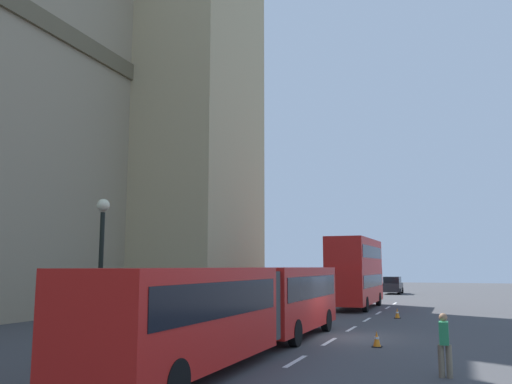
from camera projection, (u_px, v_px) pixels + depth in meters
The scene contains 9 objects.
ground_plane at pixel (338, 337), 21.95m from camera, with size 160.00×160.00×0.00m, color #424244.
lane_centre_marking at pixel (351, 329), 24.77m from camera, with size 39.00×0.16×0.01m.
articulated_bus at pixel (246, 301), 17.98m from camera, with size 16.91×2.54×2.90m.
double_decker_bus at pixel (356, 270), 37.44m from camera, with size 9.41×2.54×4.90m.
sedan_lead at pixel (393, 285), 56.79m from camera, with size 4.40×1.86×1.85m.
traffic_cone_west at pixel (377, 339), 19.20m from camera, with size 0.36×0.36×0.58m.
traffic_cone_middle at pixel (397, 313), 29.85m from camera, with size 0.36×0.36×0.58m.
street_lamp at pixel (101, 263), 17.79m from camera, with size 0.44×0.44×5.27m.
pedestrian_near_cones at pixel (444, 343), 14.01m from camera, with size 0.40×0.36×1.69m.
Camera 1 is at (-22.32, -4.90, 2.94)m, focal length 36.57 mm.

